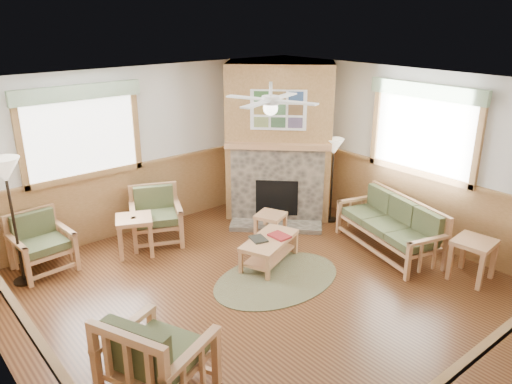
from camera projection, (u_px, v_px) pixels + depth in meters
floor at (267, 296)px, 6.53m from camera, size 6.00×6.00×0.01m
ceiling at (268, 87)px, 5.60m from camera, size 6.00×6.00×0.01m
wall_back at (149, 149)px, 8.23m from camera, size 6.00×0.02×2.70m
wall_left at (3, 279)px, 4.26m from camera, size 0.02×6.00×2.70m
wall_right at (411, 156)px, 7.86m from camera, size 0.02×6.00×2.70m
wainscot at (267, 258)px, 6.34m from camera, size 6.00×6.00×1.10m
fireplace at (279, 141)px, 8.77m from camera, size 3.11×3.11×2.70m
window_back at (75, 83)px, 7.14m from camera, size 1.90×0.16×1.50m
window_right at (430, 81)px, 7.29m from camera, size 0.16×1.90×1.50m
ceiling_fan at (271, 85)px, 6.01m from camera, size 1.59×1.59×0.36m
sofa at (389, 226)px, 7.61m from camera, size 1.91×1.19×0.82m
armchair_back_left at (42, 244)px, 7.03m from camera, size 0.79×0.79×0.83m
armchair_back_right at (156, 216)px, 7.91m from camera, size 1.02×1.02×0.87m
armchair_left at (158, 354)px, 4.66m from camera, size 1.12×1.12×0.96m
coffee_table at (269, 251)px, 7.29m from camera, size 1.11×0.83×0.40m
end_table_chairs at (135, 235)px, 7.56m from camera, size 0.69×0.68×0.59m
end_table_sofa at (472, 260)px, 6.84m from camera, size 0.57×0.55×0.58m
footstool at (271, 224)px, 8.21m from camera, size 0.57×0.57×0.38m
braided_rug at (277, 279)px, 6.91m from camera, size 2.17×2.17×0.01m
floor_lamp_left at (14, 222)px, 6.55m from camera, size 0.42×0.42×1.78m
floor_lamp_right at (332, 180)px, 8.60m from camera, size 0.38×0.38×1.49m
book_red at (279, 235)px, 7.26m from camera, size 0.23×0.31×0.03m
book_dark at (258, 238)px, 7.17m from camera, size 0.26×0.31×0.03m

